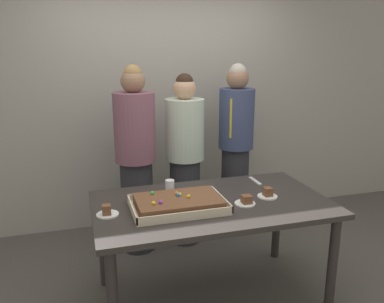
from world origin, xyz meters
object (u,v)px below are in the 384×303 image
(cake_server_utensil, at_px, (255,181))
(plated_slice_near_left, at_px, (246,201))
(sheet_cake, at_px, (178,203))
(plated_slice_far_left, at_px, (268,194))
(plated_slice_near_right, at_px, (107,212))
(person_striped_tie_right, at_px, (185,159))
(person_serving_front, at_px, (136,159))
(person_green_shirt_behind, at_px, (236,147))
(party_table, at_px, (212,213))
(drink_cup_nearest, at_px, (170,186))

(cake_server_utensil, bearing_deg, plated_slice_near_left, -122.79)
(sheet_cake, xyz_separation_m, plated_slice_far_left, (0.70, 0.02, -0.01))
(plated_slice_near_right, bearing_deg, person_striped_tie_right, 50.31)
(person_serving_front, height_order, person_striped_tie_right, person_serving_front)
(plated_slice_near_right, height_order, person_serving_front, person_serving_front)
(person_serving_front, distance_m, person_green_shirt_behind, 1.04)
(plated_slice_near_left, relative_size, cake_server_utensil, 0.75)
(party_table, bearing_deg, person_striped_tie_right, 86.28)
(plated_slice_near_left, distance_m, drink_cup_nearest, 0.61)
(cake_server_utensil, xyz_separation_m, person_striped_tie_right, (-0.44, 0.63, 0.06))
(plated_slice_near_left, height_order, person_striped_tie_right, person_striped_tie_right)
(plated_slice_far_left, bearing_deg, person_striped_tie_right, 110.70)
(sheet_cake, relative_size, person_serving_front, 0.37)
(party_table, distance_m, drink_cup_nearest, 0.40)
(drink_cup_nearest, bearing_deg, person_striped_tie_right, 65.39)
(plated_slice_near_left, xyz_separation_m, person_serving_front, (-0.63, 1.04, 0.09))
(person_green_shirt_behind, relative_size, person_striped_tie_right, 1.05)
(plated_slice_near_left, relative_size, drink_cup_nearest, 1.50)
(plated_slice_near_right, bearing_deg, person_serving_front, 70.25)
(person_green_shirt_behind, bearing_deg, sheet_cake, -0.02)
(sheet_cake, height_order, plated_slice_near_right, sheet_cake)
(party_table, relative_size, cake_server_utensil, 8.55)
(plated_slice_near_left, relative_size, person_striped_tie_right, 0.09)
(plated_slice_near_right, relative_size, person_serving_front, 0.09)
(drink_cup_nearest, height_order, cake_server_utensil, drink_cup_nearest)
(plated_slice_near_right, bearing_deg, drink_cup_nearest, 31.11)
(plated_slice_near_right, bearing_deg, person_green_shirt_behind, 38.05)
(person_green_shirt_behind, distance_m, person_striped_tie_right, 0.57)
(plated_slice_far_left, xyz_separation_m, drink_cup_nearest, (-0.68, 0.31, 0.03))
(party_table, xyz_separation_m, cake_server_utensil, (0.50, 0.33, 0.09))
(party_table, height_order, person_striped_tie_right, person_striped_tie_right)
(cake_server_utensil, bearing_deg, person_green_shirt_behind, 80.34)
(plated_slice_near_left, bearing_deg, cake_server_utensil, 57.21)
(sheet_cake, distance_m, plated_slice_far_left, 0.70)
(party_table, distance_m, person_striped_tie_right, 0.97)
(party_table, xyz_separation_m, person_green_shirt_behind, (0.63, 1.05, 0.21))
(person_green_shirt_behind, bearing_deg, plated_slice_far_left, 28.96)
(sheet_cake, height_order, cake_server_utensil, sheet_cake)
(sheet_cake, height_order, person_green_shirt_behind, person_green_shirt_behind)
(party_table, height_order, cake_server_utensil, cake_server_utensil)
(sheet_cake, relative_size, plated_slice_near_right, 4.35)
(sheet_cake, bearing_deg, person_serving_front, 98.46)
(plated_slice_near_right, relative_size, person_green_shirt_behind, 0.09)
(plated_slice_near_left, height_order, plated_slice_near_right, plated_slice_near_right)
(plated_slice_near_left, bearing_deg, plated_slice_far_left, 21.38)
(cake_server_utensil, bearing_deg, person_striped_tie_right, 125.05)
(plated_slice_near_left, bearing_deg, person_serving_front, 121.31)
(party_table, height_order, drink_cup_nearest, drink_cup_nearest)
(plated_slice_far_left, bearing_deg, person_green_shirt_behind, 79.94)
(plated_slice_far_left, xyz_separation_m, cake_server_utensil, (0.07, 0.36, -0.02))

